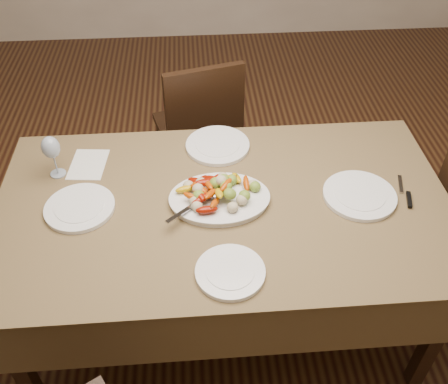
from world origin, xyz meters
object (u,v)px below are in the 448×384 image
at_px(plate_far, 218,146).
at_px(serving_platter, 220,200).
at_px(plate_left, 80,208).
at_px(plate_near, 230,272).
at_px(chair_far, 196,128).
at_px(dining_table, 224,264).
at_px(plate_right, 359,195).
at_px(wine_glass, 53,155).

bearing_deg(plate_far, serving_platter, -92.38).
xyz_separation_m(plate_left, plate_near, (0.57, -0.36, 0.00)).
bearing_deg(chair_far, dining_table, 80.69).
bearing_deg(plate_right, plate_near, -147.53).
xyz_separation_m(chair_far, serving_platter, (0.08, -0.93, 0.30)).
distance_m(plate_far, plate_near, 0.73).
bearing_deg(wine_glass, plate_left, -61.34).
xyz_separation_m(chair_far, plate_right, (0.64, -0.94, 0.29)).
bearing_deg(plate_near, plate_far, 89.85).
height_order(plate_far, wine_glass, wine_glass).
height_order(chair_far, plate_left, chair_far).
bearing_deg(dining_table, chair_far, 95.65).
bearing_deg(serving_platter, plate_left, -179.66).
height_order(plate_left, plate_right, same).
distance_m(plate_right, plate_far, 0.67).
bearing_deg(wine_glass, chair_far, 49.54).
bearing_deg(wine_glass, plate_far, 11.51).
relative_size(serving_platter, plate_left, 1.42).
relative_size(plate_left, wine_glass, 1.35).
relative_size(dining_table, plate_near, 7.49).
distance_m(dining_table, plate_right, 0.67).
distance_m(chair_far, plate_right, 1.18).
height_order(plate_right, wine_glass, wine_glass).
bearing_deg(wine_glass, serving_platter, -18.16).
height_order(plate_far, plate_near, same).
distance_m(dining_table, wine_glass, 0.88).
xyz_separation_m(dining_table, chair_far, (-0.09, 0.94, 0.10)).
bearing_deg(dining_table, plate_right, -0.27).
height_order(dining_table, serving_platter, serving_platter).
relative_size(plate_right, plate_near, 1.20).
bearing_deg(plate_near, wine_glass, 139.58).
relative_size(chair_far, plate_right, 3.21).
xyz_separation_m(plate_left, plate_far, (0.57, 0.37, 0.00)).
bearing_deg(plate_near, plate_right, 32.47).
bearing_deg(plate_left, plate_far, 32.77).
height_order(serving_platter, plate_near, serving_platter).
bearing_deg(wine_glass, dining_table, -18.46).
bearing_deg(plate_near, dining_table, 89.34).
relative_size(serving_platter, wine_glass, 1.91).
bearing_deg(wine_glass, plate_near, -40.42).
relative_size(dining_table, serving_platter, 4.69).
bearing_deg(plate_right, dining_table, 179.73).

